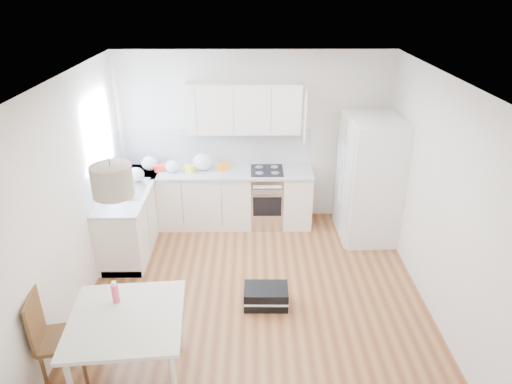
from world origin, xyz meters
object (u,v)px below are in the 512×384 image
(refrigerator, at_px, (370,180))
(gym_bag, at_px, (266,296))
(dining_chair, at_px, (63,337))
(dining_table, at_px, (127,325))

(refrigerator, height_order, gym_bag, refrigerator)
(refrigerator, bearing_deg, dining_chair, -144.37)
(dining_table, bearing_deg, gym_bag, 36.39)
(dining_table, bearing_deg, refrigerator, 39.38)
(dining_table, distance_m, gym_bag, 1.87)
(dining_chair, bearing_deg, gym_bag, 17.86)
(refrigerator, relative_size, dining_chair, 1.85)
(dining_chair, relative_size, gym_bag, 1.89)
(refrigerator, relative_size, dining_table, 1.67)
(refrigerator, bearing_deg, dining_table, -137.69)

